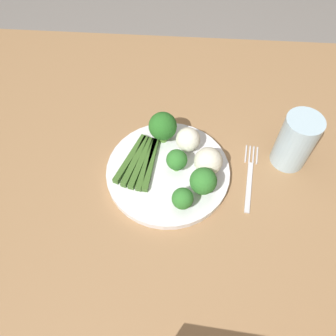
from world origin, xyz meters
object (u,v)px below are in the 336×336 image
broccoli_back (203,181)px  water_glass (296,141)px  plate (168,171)px  broccoli_front_left (177,160)px  cauliflower_mid (188,139)px  broccoli_outer_edge (163,127)px  fork (250,176)px  dining_table (154,183)px  asparagus_bundle (141,162)px  cauliflower_edge (208,161)px  broccoli_front (183,199)px

broccoli_back → water_glass: (0.18, 0.10, 0.01)m
plate → broccoli_front_left: (0.02, 0.00, 0.04)m
broccoli_front_left → cauliflower_mid: size_ratio=1.01×
broccoli_outer_edge → fork: bearing=-22.0°
broccoli_back → plate: bearing=146.3°
dining_table → cauliflower_mid: cauliflower_mid is taller
broccoli_front_left → fork: size_ratio=0.31×
cauliflower_mid → broccoli_back: bearing=-73.3°
dining_table → broccoli_back: size_ratio=17.88×
broccoli_front_left → broccoli_outer_edge: size_ratio=0.71×
broccoli_outer_edge → fork: size_ratio=0.44×
broccoli_front_left → water_glass: water_glass is taller
asparagus_bundle → cauliflower_edge: bearing=100.8°
dining_table → broccoli_outer_edge: size_ratio=15.59×
cauliflower_mid → water_glass: bearing=-1.7°
broccoli_front_left → broccoli_front: bearing=-79.6°
water_glass → cauliflower_mid: bearing=178.3°
asparagus_bundle → broccoli_front: bearing=56.5°
asparagus_bundle → cauliflower_edge: (0.14, -0.00, 0.02)m
plate → water_glass: size_ratio=2.06×
broccoli_front_left → cauliflower_mid: 0.06m
broccoli_front_left → broccoli_outer_edge: 0.08m
plate → asparagus_bundle: (-0.06, 0.01, 0.01)m
cauliflower_mid → cauliflower_edge: cauliflower_edge is taller
cauliflower_mid → fork: size_ratio=0.31×
asparagus_bundle → cauliflower_mid: size_ratio=2.67×
cauliflower_mid → fork: cauliflower_mid is taller
broccoli_back → cauliflower_mid: (-0.03, 0.11, -0.01)m
fork → water_glass: (0.08, 0.05, 0.06)m
broccoli_front_left → asparagus_bundle: bearing=174.5°
broccoli_back → cauliflower_edge: (0.01, 0.05, -0.01)m
broccoli_back → fork: size_ratio=0.38×
asparagus_bundle → fork: bearing=100.9°
broccoli_outer_edge → asparagus_bundle: bearing=-120.3°
plate → asparagus_bundle: asparagus_bundle is taller
broccoli_front → broccoli_back: 0.05m
broccoli_back → broccoli_outer_edge: broccoli_outer_edge is taller
plate → broccoli_front_left: size_ratio=4.89×
dining_table → broccoli_front_left: bearing=-35.2°
plate → cauliflower_mid: size_ratio=4.96×
dining_table → fork: size_ratio=6.88×
asparagus_bundle → cauliflower_mid: 0.11m
cauliflower_edge → fork: cauliflower_edge is taller
asparagus_bundle → broccoli_front_left: (0.07, -0.01, 0.02)m
broccoli_front → fork: size_ratio=0.30×
broccoli_back → cauliflower_edge: bearing=79.1°
cauliflower_mid → water_glass: 0.22m
water_glass → dining_table: bearing=-177.5°
dining_table → broccoli_back: broccoli_back is taller
cauliflower_mid → broccoli_front_left: bearing=-109.8°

